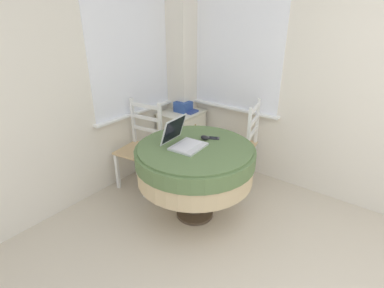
% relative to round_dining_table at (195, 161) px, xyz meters
% --- Properties ---
extents(corner_room_shell, '(4.34, 4.74, 2.55)m').
position_rel_round_dining_table_xyz_m(corner_room_shell, '(0.25, 0.05, 0.68)').
color(corner_room_shell, silver).
rests_on(corner_room_shell, ground_plane).
extents(round_dining_table, '(1.09, 1.09, 0.75)m').
position_rel_round_dining_table_xyz_m(round_dining_table, '(0.00, 0.00, 0.00)').
color(round_dining_table, '#4C3D2D').
rests_on(round_dining_table, ground_plane).
extents(laptop, '(0.32, 0.35, 0.25)m').
position_rel_round_dining_table_xyz_m(laptop, '(-0.06, 0.09, 0.20)').
color(laptop, silver).
rests_on(laptop, round_dining_table).
extents(computer_mouse, '(0.05, 0.08, 0.04)m').
position_rel_round_dining_table_xyz_m(computer_mouse, '(0.17, 0.02, 0.17)').
color(computer_mouse, black).
rests_on(computer_mouse, round_dining_table).
extents(cell_phone, '(0.10, 0.13, 0.01)m').
position_rel_round_dining_table_xyz_m(cell_phone, '(0.24, -0.03, 0.15)').
color(cell_phone, '#2D2D33').
rests_on(cell_phone, round_dining_table).
extents(dining_chair_near_back_window, '(0.44, 0.48, 0.97)m').
position_rel_round_dining_table_xyz_m(dining_chair_near_back_window, '(0.10, 0.82, -0.14)').
color(dining_chair_near_back_window, tan).
rests_on(dining_chair_near_back_window, ground_plane).
extents(dining_chair_near_right_window, '(0.50, 0.47, 0.97)m').
position_rel_round_dining_table_xyz_m(dining_chair_near_right_window, '(0.83, -0.02, -0.14)').
color(dining_chair_near_right_window, tan).
rests_on(dining_chair_near_right_window, ground_plane).
extents(corner_cabinet, '(0.52, 0.45, 0.67)m').
position_rel_round_dining_table_xyz_m(corner_cabinet, '(0.85, 0.85, -0.26)').
color(corner_cabinet, silver).
rests_on(corner_cabinet, ground_plane).
extents(storage_box, '(0.17, 0.18, 0.13)m').
position_rel_round_dining_table_xyz_m(storage_box, '(0.87, 0.85, 0.14)').
color(storage_box, '#2D4C93').
rests_on(storage_box, corner_cabinet).
extents(book_on_cabinet, '(0.17, 0.18, 0.02)m').
position_rel_round_dining_table_xyz_m(book_on_cabinet, '(0.90, 0.77, 0.09)').
color(book_on_cabinet, '#33478C').
rests_on(book_on_cabinet, corner_cabinet).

